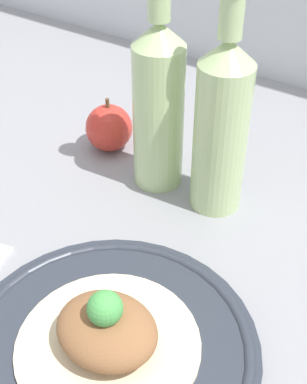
{
  "coord_description": "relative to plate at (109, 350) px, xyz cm",
  "views": [
    {
      "loc": [
        26.49,
        -35.0,
        45.81
      ],
      "look_at": [
        1.97,
        1.69,
        10.25
      ],
      "focal_mm": 50.0,
      "sensor_mm": 36.0,
      "label": 1
    }
  ],
  "objects": [
    {
      "name": "ground_plane",
      "position": [
        -5.67,
        11.74,
        -3.1
      ],
      "size": [
        180.0,
        110.0,
        4.0
      ],
      "primitive_type": "cube",
      "color": "gray"
    },
    {
      "name": "plate",
      "position": [
        0.0,
        0.0,
        0.0
      ],
      "size": [
        29.65,
        29.65,
        2.08
      ],
      "color": "#2D333D",
      "rests_on": "ground_plane"
    },
    {
      "name": "plated_food",
      "position": [
        0.0,
        -0.0,
        2.82
      ],
      "size": [
        18.03,
        18.03,
        7.37
      ],
      "color": "beige",
      "rests_on": "plate"
    },
    {
      "name": "cider_bottle_left",
      "position": [
        -11.91,
        26.85,
        11.0
      ],
      "size": [
        6.68,
        6.68,
        29.27
      ],
      "color": "#B7D18E",
      "rests_on": "ground_plane"
    },
    {
      "name": "cider_bottle_right",
      "position": [
        -2.88,
        26.85,
        11.0
      ],
      "size": [
        6.68,
        6.68,
        29.27
      ],
      "color": "#B7D18E",
      "rests_on": "ground_plane"
    },
    {
      "name": "apple",
      "position": [
        -22.28,
        29.32,
        2.41
      ],
      "size": [
        7.02,
        7.02,
        8.36
      ],
      "color": "red",
      "rests_on": "ground_plane"
    }
  ]
}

